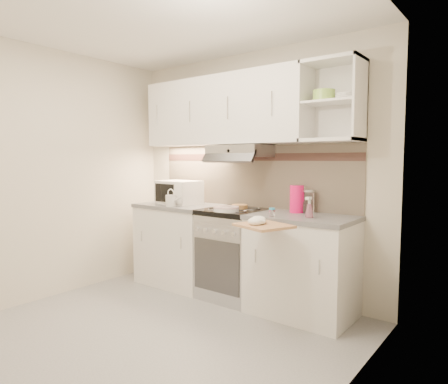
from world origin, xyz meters
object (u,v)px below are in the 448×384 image
object	(u,v)px
electric_range	(234,253)
watering_can	(171,200)
microwave	(179,192)
pink_pitcher	(297,199)
glass_jar	(308,201)
plate_stack	(226,209)
cutting_board	(264,226)
spray_bottle	(309,209)

from	to	relation	value
electric_range	watering_can	world-z (taller)	watering_can
microwave	watering_can	size ratio (longest dim) A/B	2.15
electric_range	pink_pitcher	distance (m)	0.86
microwave	electric_range	bearing A→B (deg)	1.48
glass_jar	electric_range	bearing A→B (deg)	-164.14
microwave	watering_can	bearing A→B (deg)	-60.61
plate_stack	glass_jar	size ratio (longest dim) A/B	1.14
plate_stack	pink_pitcher	distance (m)	0.67
electric_range	glass_jar	size ratio (longest dim) A/B	4.19
electric_range	glass_jar	xyz separation A→B (m)	(0.70, 0.20, 0.56)
watering_can	cutting_board	bearing A→B (deg)	-12.57
glass_jar	pink_pitcher	bearing A→B (deg)	-148.52
microwave	watering_can	world-z (taller)	microwave
pink_pitcher	cutting_board	xyz separation A→B (m)	(0.05, -0.67, -0.16)
spray_bottle	cutting_board	xyz separation A→B (m)	(-0.18, -0.44, -0.10)
electric_range	spray_bottle	distance (m)	1.00
plate_stack	electric_range	bearing A→B (deg)	101.08
electric_range	cutting_board	size ratio (longest dim) A/B	2.31
glass_jar	microwave	bearing A→B (deg)	-172.92
plate_stack	cutting_board	distance (m)	0.72
electric_range	pink_pitcher	size ratio (longest dim) A/B	3.49
plate_stack	glass_jar	xyz separation A→B (m)	(0.67, 0.38, 0.09)
microwave	plate_stack	size ratio (longest dim) A/B	1.92
electric_range	pink_pitcher	bearing A→B (deg)	13.31
plate_stack	glass_jar	distance (m)	0.77
microwave	plate_stack	xyz separation A→B (m)	(0.82, -0.20, -0.11)
glass_jar	spray_bottle	world-z (taller)	glass_jar
plate_stack	spray_bottle	distance (m)	0.82
watering_can	cutting_board	world-z (taller)	watering_can
plate_stack	pink_pitcher	xyz separation A→B (m)	(0.58, 0.33, 0.11)
watering_can	plate_stack	distance (m)	0.70
glass_jar	cutting_board	xyz separation A→B (m)	(-0.03, -0.72, -0.14)
microwave	cutting_board	bearing A→B (deg)	-17.63
plate_stack	glass_jar	bearing A→B (deg)	29.61
pink_pitcher	microwave	bearing A→B (deg)	166.15
watering_can	glass_jar	world-z (taller)	glass_jar
glass_jar	spray_bottle	distance (m)	0.31
glass_jar	cutting_board	distance (m)	0.73
electric_range	watering_can	bearing A→B (deg)	-161.67
spray_bottle	pink_pitcher	bearing A→B (deg)	142.72
plate_stack	watering_can	bearing A→B (deg)	-176.72
plate_stack	spray_bottle	bearing A→B (deg)	7.19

